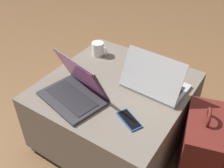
{
  "coord_description": "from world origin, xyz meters",
  "views": [
    {
      "loc": [
        0.63,
        -1.0,
        1.36
      ],
      "look_at": [
        0.03,
        -0.09,
        0.52
      ],
      "focal_mm": 42.0,
      "sensor_mm": 36.0,
      "label": 1
    }
  ],
  "objects_px": {
    "laptop_near": "(75,90)",
    "backpack": "(200,152)",
    "laptop_far": "(154,82)",
    "cell_phone": "(129,120)",
    "coffee_mug": "(98,49)"
  },
  "relations": [
    {
      "from": "laptop_near",
      "to": "coffee_mug",
      "type": "xyz_separation_m",
      "value": [
        -0.16,
        0.43,
        -0.01
      ]
    },
    {
      "from": "laptop_far",
      "to": "laptop_near",
      "type": "bearing_deg",
      "value": 45.65
    },
    {
      "from": "laptop_near",
      "to": "laptop_far",
      "type": "distance_m",
      "value": 0.44
    },
    {
      "from": "coffee_mug",
      "to": "cell_phone",
      "type": "bearing_deg",
      "value": -40.73
    },
    {
      "from": "laptop_near",
      "to": "coffee_mug",
      "type": "height_order",
      "value": "laptop_near"
    },
    {
      "from": "laptop_near",
      "to": "cell_phone",
      "type": "height_order",
      "value": "laptop_near"
    },
    {
      "from": "backpack",
      "to": "laptop_far",
      "type": "bearing_deg",
      "value": 59.94
    },
    {
      "from": "laptop_near",
      "to": "laptop_far",
      "type": "relative_size",
      "value": 1.09
    },
    {
      "from": "laptop_far",
      "to": "cell_phone",
      "type": "relative_size",
      "value": 2.24
    },
    {
      "from": "laptop_near",
      "to": "backpack",
      "type": "bearing_deg",
      "value": 30.47
    },
    {
      "from": "cell_phone",
      "to": "backpack",
      "type": "xyz_separation_m",
      "value": [
        0.33,
        0.2,
        -0.23
      ]
    },
    {
      "from": "cell_phone",
      "to": "coffee_mug",
      "type": "bearing_deg",
      "value": 75.97
    },
    {
      "from": "backpack",
      "to": "coffee_mug",
      "type": "distance_m",
      "value": 0.89
    },
    {
      "from": "coffee_mug",
      "to": "laptop_near",
      "type": "bearing_deg",
      "value": -69.89
    },
    {
      "from": "laptop_far",
      "to": "coffee_mug",
      "type": "xyz_separation_m",
      "value": [
        -0.47,
        0.13,
        -0.0
      ]
    }
  ]
}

